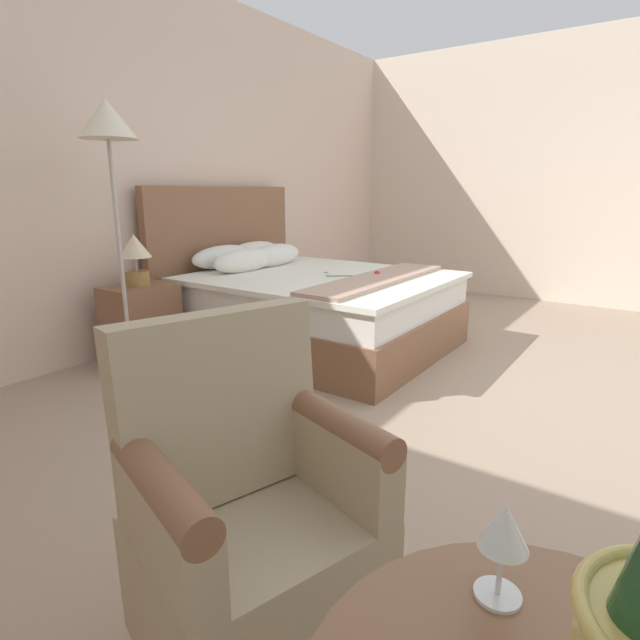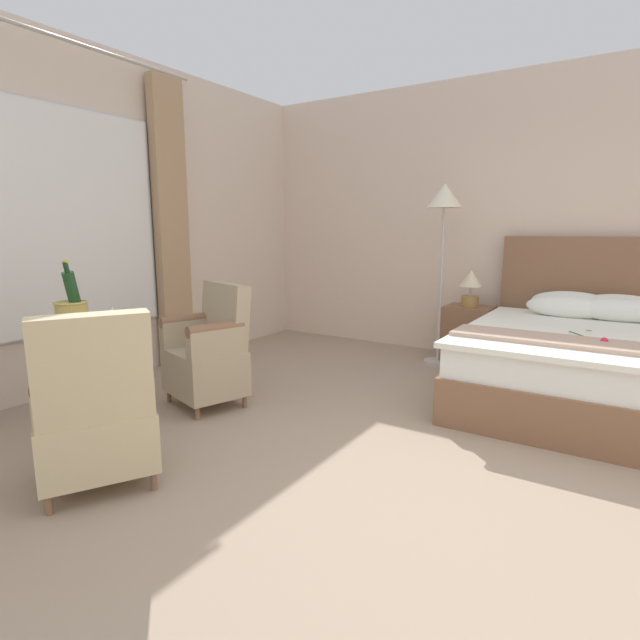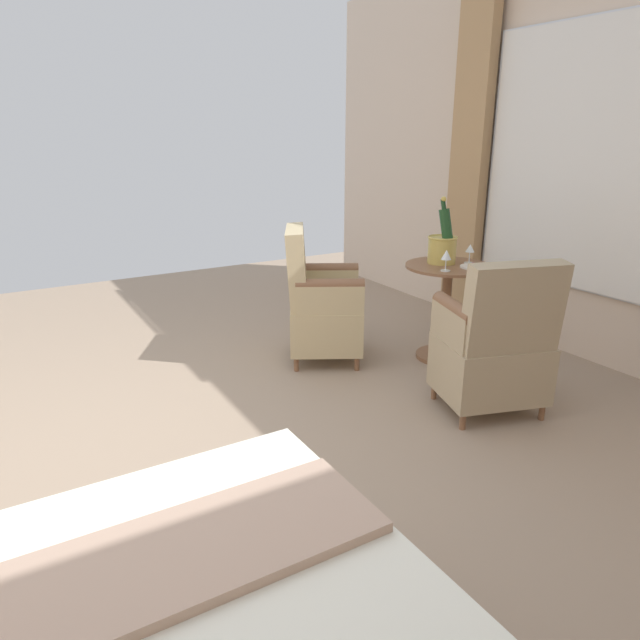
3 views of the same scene
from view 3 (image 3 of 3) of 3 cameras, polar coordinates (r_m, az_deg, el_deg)
name	(u,v)px [view 3 (image 3 of 3)]	position (r m, az deg, el deg)	size (l,w,h in m)	color
ground_plane	(119,482)	(3.04, -19.50, -15.03)	(8.22, 8.22, 0.00)	tan
wall_window_side	(599,156)	(4.56, 26.13, 14.53)	(0.27, 6.33, 2.93)	beige
side_table_round	(446,304)	(4.27, 12.48, 1.57)	(0.62, 0.62, 0.71)	brown
champagne_bucket	(443,245)	(4.22, 12.17, 7.35)	(0.21, 0.21, 0.47)	tan
wine_glass_near_bucket	(446,256)	(3.98, 12.52, 6.27)	(0.07, 0.07, 0.15)	white
wine_glass_near_edge	(470,250)	(4.26, 14.77, 6.80)	(0.07, 0.07, 0.14)	white
snack_plate	(472,266)	(4.15, 15.00, 5.19)	(0.17, 0.17, 0.04)	white
armchair_by_window	(495,348)	(3.50, 17.08, -2.71)	(0.71, 0.66, 0.96)	brown
armchair_facing_bed	(320,305)	(4.17, -0.05, 1.48)	(0.74, 0.75, 0.98)	brown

